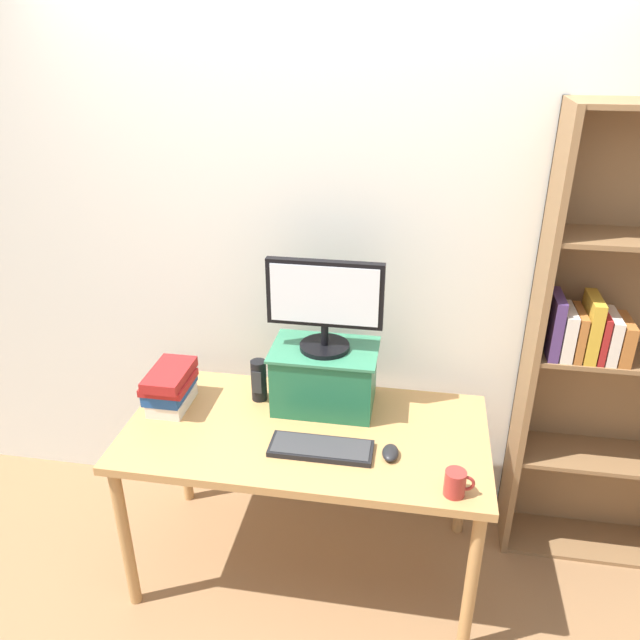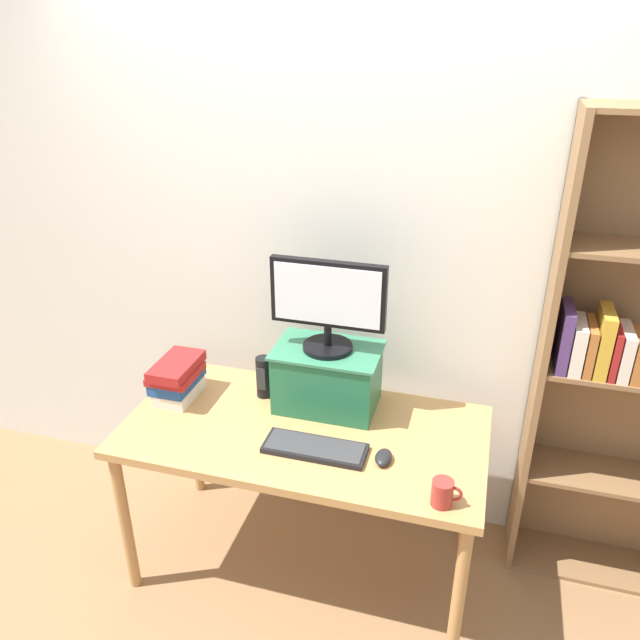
{
  "view_description": "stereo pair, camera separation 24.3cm",
  "coord_description": "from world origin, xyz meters",
  "views": [
    {
      "loc": [
        0.41,
        -2.08,
        2.29
      ],
      "look_at": [
        0.05,
        0.08,
        1.22
      ],
      "focal_mm": 35.0,
      "sensor_mm": 36.0,
      "label": 1
    },
    {
      "loc": [
        0.65,
        -2.03,
        2.29
      ],
      "look_at": [
        0.05,
        0.08,
        1.22
      ],
      "focal_mm": 35.0,
      "sensor_mm": 36.0,
      "label": 2
    }
  ],
  "objects": [
    {
      "name": "ground_plane",
      "position": [
        0.0,
        0.0,
        0.0
      ],
      "size": [
        12.0,
        12.0,
        0.0
      ],
      "primitive_type": "plane",
      "color": "olive"
    },
    {
      "name": "back_wall",
      "position": [
        0.0,
        0.53,
        1.3
      ],
      "size": [
        7.0,
        0.08,
        2.6
      ],
      "color": "silver",
      "rests_on": "ground_plane"
    },
    {
      "name": "desk",
      "position": [
        0.0,
        0.0,
        0.68
      ],
      "size": [
        1.49,
        0.76,
        0.76
      ],
      "color": "#B7844C",
      "rests_on": "ground_plane"
    },
    {
      "name": "bookshelf_unit",
      "position": [
        1.31,
        0.38,
        1.03
      ],
      "size": [
        0.88,
        0.28,
        2.03
      ],
      "color": "olive",
      "rests_on": "ground_plane"
    },
    {
      "name": "riser_box",
      "position": [
        0.05,
        0.2,
        0.9
      ],
      "size": [
        0.45,
        0.3,
        0.28
      ],
      "color": "#1E6642",
      "rests_on": "desk"
    },
    {
      "name": "computer_monitor",
      "position": [
        0.05,
        0.19,
        1.25
      ],
      "size": [
        0.48,
        0.21,
        0.39
      ],
      "color": "black",
      "rests_on": "riser_box"
    },
    {
      "name": "keyboard",
      "position": [
        0.09,
        -0.13,
        0.77
      ],
      "size": [
        0.41,
        0.15,
        0.02
      ],
      "color": "black",
      "rests_on": "desk"
    },
    {
      "name": "computer_mouse",
      "position": [
        0.36,
        -0.12,
        0.77
      ],
      "size": [
        0.06,
        0.1,
        0.04
      ],
      "color": "black",
      "rests_on": "desk"
    },
    {
      "name": "book_stack",
      "position": [
        -0.61,
        0.08,
        0.85
      ],
      "size": [
        0.19,
        0.28,
        0.18
      ],
      "color": "silver",
      "rests_on": "desk"
    },
    {
      "name": "coffee_mug",
      "position": [
        0.6,
        -0.3,
        0.81
      ],
      "size": [
        0.11,
        0.08,
        0.1
      ],
      "color": "#9E2D28",
      "rests_on": "desk"
    },
    {
      "name": "desk_speaker",
      "position": [
        -0.24,
        0.19,
        0.85
      ],
      "size": [
        0.07,
        0.07,
        0.19
      ],
      "color": "black",
      "rests_on": "desk"
    }
  ]
}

